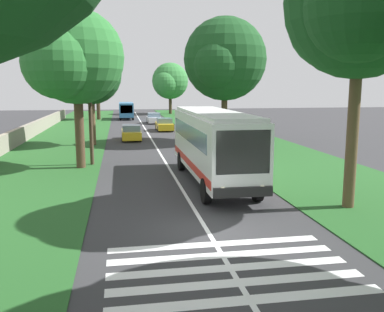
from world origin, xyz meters
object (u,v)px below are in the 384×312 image
object	(u,v)px
roadside_tree_left_1	(90,76)
roadside_tree_right_3	(223,61)
roadside_tree_right_2	(355,8)
roadside_tree_left_3	(97,83)
utility_pole	(90,105)
trailing_minibus_0	(126,109)
trailing_car_1	(164,125)
trailing_car_2	(154,118)
roadside_tree_right_0	(169,82)
coach_bus	(213,142)
roadside_tree_left_0	(73,59)
trailing_car_0	(131,133)

from	to	relation	value
roadside_tree_left_1	roadside_tree_right_3	distance (m)	11.59
roadside_tree_right_2	roadside_tree_right_3	distance (m)	21.18
roadside_tree_left_3	utility_pole	bearing A→B (deg)	-177.80
roadside_tree_left_1	trailing_minibus_0	bearing A→B (deg)	-6.64
trailing_car_1	trailing_car_2	bearing A→B (deg)	2.43
roadside_tree_left_3	roadside_tree_right_2	bearing A→B (deg)	-165.93
trailing_minibus_0	roadside_tree_right_0	world-z (taller)	roadside_tree_right_0
trailing_car_2	coach_bus	bearing A→B (deg)	-179.74
trailing_car_1	roadside_tree_left_3	bearing A→B (deg)	25.05
roadside_tree_right_0	trailing_minibus_0	bearing A→B (deg)	144.71
trailing_car_2	roadside_tree_right_3	world-z (taller)	roadside_tree_right_3
trailing_minibus_0	roadside_tree_right_3	size ratio (longest dim) A/B	0.55
roadside_tree_right_2	roadside_tree_right_3	xyz separation A→B (m)	(21.16, -0.01, -0.79)
roadside_tree_right_0	roadside_tree_right_3	bearing A→B (deg)	-179.74
trailing_car_2	roadside_tree_right_3	size ratio (longest dim) A/B	0.39
trailing_minibus_0	roadside_tree_left_0	world-z (taller)	roadside_tree_left_0
roadside_tree_left_1	utility_pole	xyz separation A→B (m)	(-9.38, -0.55, -2.00)
roadside_tree_left_0	utility_pole	world-z (taller)	roadside_tree_left_0
trailing_car_0	roadside_tree_left_0	world-z (taller)	roadside_tree_left_0
coach_bus	roadside_tree_left_1	distance (m)	17.41
roadside_tree_left_0	roadside_tree_right_2	xyz separation A→B (m)	(-10.40, -11.77, 1.45)
roadside_tree_right_0	roadside_tree_right_2	xyz separation A→B (m)	(-60.89, -0.17, 2.21)
trailing_car_1	trailing_minibus_0	size ratio (longest dim) A/B	0.72
coach_bus	roadside_tree_right_2	xyz separation A→B (m)	(-5.43, -4.40, 5.86)
trailing_car_2	roadside_tree_left_1	xyz separation A→B (m)	(-20.75, 6.93, 5.20)
trailing_car_1	roadside_tree_left_0	distance (m)	23.51
trailing_car_0	trailing_car_1	bearing A→B (deg)	-26.51
trailing_car_0	roadside_tree_right_2	bearing A→B (deg)	-161.29
coach_bus	trailing_car_1	xyz separation A→B (m)	(26.43, -0.25, -1.48)
trailing_car_0	roadside_tree_right_0	size ratio (longest dim) A/B	0.47
trailing_car_1	roadside_tree_right_0	distance (m)	29.75
trailing_car_1	trailing_minibus_0	world-z (taller)	trailing_minibus_0
trailing_minibus_0	roadside_tree_left_1	bearing A→B (deg)	173.36
roadside_tree_left_0	roadside_tree_right_3	distance (m)	15.97
roadside_tree_left_1	roadside_tree_right_0	distance (m)	41.57
trailing_minibus_0	roadside_tree_left_1	size ratio (longest dim) A/B	0.71
trailing_car_1	roadside_tree_left_3	size ratio (longest dim) A/B	0.54
trailing_minibus_0	roadside_tree_right_2	xyz separation A→B (m)	(-49.61, -8.15, 6.46)
trailing_minibus_0	roadside_tree_left_1	xyz separation A→B (m)	(-28.72, 3.35, 4.32)
roadside_tree_left_1	roadside_tree_right_0	bearing A→B (deg)	-15.81
trailing_car_0	roadside_tree_left_1	distance (m)	6.91
trailing_minibus_0	roadside_tree_left_0	distance (m)	39.69
coach_bus	trailing_car_2	distance (m)	36.24
roadside_tree_left_1	roadside_tree_right_0	world-z (taller)	roadside_tree_right_0
trailing_car_0	utility_pole	world-z (taller)	utility_pole
trailing_car_2	roadside_tree_left_0	world-z (taller)	roadside_tree_left_0
roadside_tree_left_3	roadside_tree_right_3	bearing A→B (deg)	-156.35
trailing_minibus_0	roadside_tree_right_2	world-z (taller)	roadside_tree_right_2
roadside_tree_right_3	roadside_tree_left_1	bearing A→B (deg)	91.38
roadside_tree_right_2	trailing_car_0	bearing A→B (deg)	18.71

